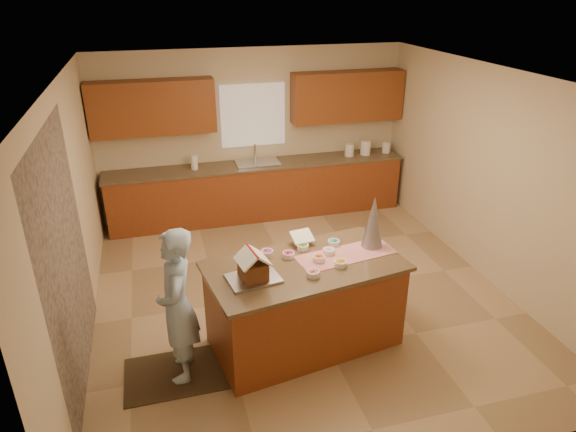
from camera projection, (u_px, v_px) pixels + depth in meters
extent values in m
plane|color=tan|center=(300.00, 293.00, 6.50)|extent=(5.50, 5.50, 0.00)
plane|color=silver|center=(302.00, 76.00, 5.37)|extent=(5.50, 5.50, 0.00)
plane|color=beige|center=(253.00, 133.00, 8.34)|extent=(5.50, 5.50, 0.00)
plane|color=beige|center=(414.00, 341.00, 3.53)|extent=(5.50, 5.50, 0.00)
plane|color=beige|center=(72.00, 219.00, 5.34)|extent=(5.50, 5.50, 0.00)
plane|color=beige|center=(488.00, 175.00, 6.53)|extent=(5.50, 5.50, 0.00)
plane|color=gray|center=(67.00, 264.00, 4.68)|extent=(0.00, 2.50, 2.50)
cube|color=white|center=(253.00, 115.00, 8.19)|extent=(1.05, 0.03, 1.00)
cube|color=brown|center=(258.00, 191.00, 8.46)|extent=(4.80, 0.60, 0.88)
cube|color=brown|center=(258.00, 165.00, 8.27)|extent=(4.85, 0.63, 0.04)
cube|color=brown|center=(152.00, 108.00, 7.59)|extent=(1.85, 0.35, 0.80)
cube|color=brown|center=(347.00, 96.00, 8.33)|extent=(1.85, 0.35, 0.80)
cube|color=silver|center=(258.00, 166.00, 8.27)|extent=(0.70, 0.45, 0.12)
cylinder|color=silver|center=(255.00, 152.00, 8.36)|extent=(0.03, 0.03, 0.28)
cube|color=brown|center=(305.00, 306.00, 5.42)|extent=(2.05, 1.26, 0.94)
cube|color=brown|center=(305.00, 266.00, 5.21)|extent=(2.15, 1.36, 0.04)
cube|color=#B60D1E|center=(346.00, 255.00, 5.38)|extent=(1.12, 0.55, 0.01)
cube|color=silver|center=(253.00, 278.00, 4.93)|extent=(0.54, 0.44, 0.03)
cube|color=white|center=(302.00, 237.00, 5.56)|extent=(0.26, 0.22, 0.10)
cone|color=silver|center=(373.00, 222.00, 5.44)|extent=(0.27, 0.27, 0.59)
cube|color=black|center=(180.00, 373.00, 5.16)|extent=(1.08, 0.71, 0.01)
imported|color=#A3C4E8|center=(178.00, 306.00, 4.83)|extent=(0.44, 0.62, 1.60)
cylinder|color=white|center=(349.00, 150.00, 8.59)|extent=(0.15, 0.15, 0.21)
cylinder|color=white|center=(366.00, 147.00, 8.66)|extent=(0.17, 0.17, 0.25)
cylinder|color=white|center=(386.00, 147.00, 8.76)|extent=(0.13, 0.13, 0.19)
cylinder|color=white|center=(194.00, 162.00, 7.97)|extent=(0.11, 0.11, 0.23)
cube|color=brown|center=(253.00, 270.00, 4.89)|extent=(0.27, 0.29, 0.17)
cube|color=white|center=(246.00, 258.00, 4.81)|extent=(0.20, 0.32, 0.13)
cube|color=white|center=(259.00, 255.00, 4.86)|extent=(0.20, 0.32, 0.13)
cylinder|color=red|center=(252.00, 251.00, 4.81)|extent=(0.07, 0.30, 0.02)
cylinder|color=#CA2368|center=(289.00, 255.00, 5.32)|extent=(0.13, 0.13, 0.06)
cylinder|color=silver|center=(329.00, 251.00, 5.39)|extent=(0.13, 0.13, 0.06)
cylinder|color=teal|center=(334.00, 243.00, 5.57)|extent=(0.13, 0.13, 0.06)
cylinder|color=gold|center=(340.00, 264.00, 5.16)|extent=(0.13, 0.13, 0.06)
cylinder|color=#DC6875|center=(313.00, 274.00, 4.98)|extent=(0.13, 0.13, 0.06)
cylinder|color=#A3369B|center=(267.00, 253.00, 5.36)|extent=(0.13, 0.13, 0.06)
cylinder|color=orange|center=(319.00, 259.00, 5.25)|extent=(0.13, 0.13, 0.06)
cylinder|color=green|center=(303.00, 247.00, 5.48)|extent=(0.13, 0.13, 0.06)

